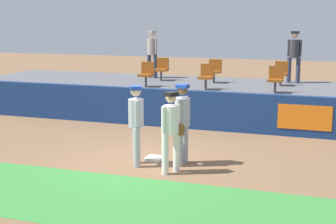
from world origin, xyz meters
TOP-DOWN VIEW (x-y plane):
  - ground_plane at (0.00, 0.00)m, footprint 60.00×60.00m
  - grass_foreground_strip at (0.00, -2.57)m, footprint 18.00×2.80m
  - first_base at (0.10, 0.20)m, footprint 0.40×0.40m
  - player_fielder_home at (0.80, -0.61)m, footprint 0.53×0.48m
  - player_runner_visitor at (-0.16, -0.31)m, footprint 0.47×0.47m
  - player_coach_visitor at (0.83, 0.09)m, footprint 0.38×0.53m
  - field_wall at (0.02, 3.84)m, footprint 18.00×0.26m
  - bleacher_platform at (0.00, 6.41)m, footprint 18.00×4.80m
  - seat_back_left at (-2.18, 7.08)m, footprint 0.47×0.44m
  - seat_front_right at (2.28, 5.28)m, footprint 0.46×0.44m
  - seat_back_right at (2.23, 7.08)m, footprint 0.44×0.44m
  - seat_front_left at (-2.09, 5.28)m, footprint 0.46×0.44m
  - seat_back_center at (-0.14, 7.08)m, footprint 0.47×0.44m
  - seat_front_center at (0.02, 5.28)m, footprint 0.44×0.44m
  - spectator_hooded at (-2.83, 7.76)m, footprint 0.49×0.45m
  - spectator_capped at (2.58, 7.97)m, footprint 0.52×0.40m

SIDE VIEW (x-z plane):
  - ground_plane at x=0.00m, z-range 0.00..0.00m
  - grass_foreground_strip at x=0.00m, z-range 0.00..0.01m
  - first_base at x=0.10m, z-range 0.00..0.08m
  - bleacher_platform at x=0.00m, z-range 0.00..1.03m
  - field_wall at x=0.02m, z-range 0.00..1.18m
  - player_fielder_home at x=0.80m, z-range 0.14..1.94m
  - player_runner_visitor at x=-0.16m, z-range 0.15..2.00m
  - player_coach_visitor at x=0.83m, z-range 0.15..2.03m
  - seat_back_right at x=2.23m, z-range 1.08..1.92m
  - seat_front_center at x=0.02m, z-range 1.08..1.92m
  - seat_front_left at x=-2.09m, z-range 1.08..1.92m
  - seat_front_right at x=2.28m, z-range 1.08..1.92m
  - seat_back_left at x=-2.18m, z-range 1.08..1.92m
  - seat_back_center at x=-0.14m, z-range 1.08..1.92m
  - spectator_hooded at x=-2.83m, z-range 1.17..3.01m
  - spectator_capped at x=2.58m, z-range 1.17..3.03m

